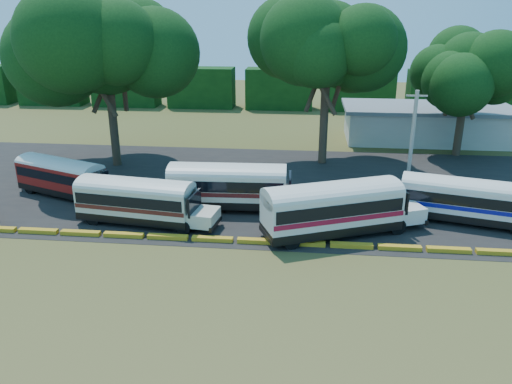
# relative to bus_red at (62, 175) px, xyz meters

# --- Properties ---
(ground) EXTENTS (160.00, 160.00, 0.00)m
(ground) POSITION_rel_bus_red_xyz_m (15.06, -8.15, -1.78)
(ground) COLOR #384717
(ground) RESTS_ON ground
(asphalt_strip) EXTENTS (64.00, 24.00, 0.02)m
(asphalt_strip) POSITION_rel_bus_red_xyz_m (16.06, 3.85, -1.77)
(asphalt_strip) COLOR black
(asphalt_strip) RESTS_ON ground
(curb) EXTENTS (53.70, 0.45, 0.30)m
(curb) POSITION_rel_bus_red_xyz_m (15.06, -7.15, -1.63)
(curb) COLOR gold
(curb) RESTS_ON ground
(terminal_building) EXTENTS (19.00, 9.00, 4.00)m
(terminal_building) POSITION_rel_bus_red_xyz_m (33.06, 21.85, 0.25)
(terminal_building) COLOR beige
(terminal_building) RESTS_ON ground
(treeline_backdrop) EXTENTS (130.00, 4.00, 6.00)m
(treeline_backdrop) POSITION_rel_bus_red_xyz_m (15.06, 39.85, 1.22)
(treeline_backdrop) COLOR black
(treeline_backdrop) RESTS_ON ground
(bus_red) EXTENTS (9.62, 5.62, 3.10)m
(bus_red) POSITION_rel_bus_red_xyz_m (0.00, 0.00, 0.00)
(bus_red) COLOR black
(bus_red) RESTS_ON ground
(bus_cream_west) EXTENTS (10.27, 3.77, 3.30)m
(bus_cream_west) POSITION_rel_bus_red_xyz_m (7.93, -4.78, 0.09)
(bus_cream_west) COLOR black
(bus_cream_west) RESTS_ON ground
(bus_cream_east) EXTENTS (10.85, 3.06, 3.54)m
(bus_cream_east) POSITION_rel_bus_red_xyz_m (13.92, -1.39, 0.22)
(bus_cream_east) COLOR black
(bus_cream_east) RESTS_ON ground
(bus_white_red) EXTENTS (11.43, 6.88, 3.70)m
(bus_white_red) POSITION_rel_bus_red_xyz_m (21.52, -5.29, 0.31)
(bus_white_red) COLOR black
(bus_white_red) RESTS_ON ground
(bus_white_blue) EXTENTS (10.10, 4.85, 3.23)m
(bus_white_blue) POSITION_rel_bus_red_xyz_m (30.59, -2.11, 0.05)
(bus_white_blue) COLOR black
(bus_white_blue) RESTS_ON ground
(tree_west) EXTENTS (12.15, 12.15, 15.75)m
(tree_west) POSITION_rel_bus_red_xyz_m (1.12, 8.73, 9.48)
(tree_west) COLOR #38291C
(tree_west) RESTS_ON ground
(tree_center) EXTENTS (10.58, 10.58, 15.15)m
(tree_center) POSITION_rel_bus_red_xyz_m (21.05, 11.63, 9.44)
(tree_center) COLOR #38291C
(tree_center) RESTS_ON ground
(tree_east) EXTENTS (8.33, 8.33, 12.32)m
(tree_east) POSITION_rel_bus_red_xyz_m (35.00, 15.82, 7.40)
(tree_east) COLOR #38291C
(tree_east) RESTS_ON ground
(utility_pole) EXTENTS (1.60, 0.30, 8.52)m
(utility_pole) POSITION_rel_bus_red_xyz_m (27.74, 3.12, 2.59)
(utility_pole) COLOR gray
(utility_pole) RESTS_ON ground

